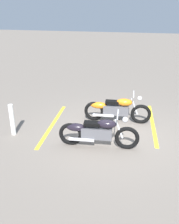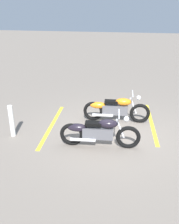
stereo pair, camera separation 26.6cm
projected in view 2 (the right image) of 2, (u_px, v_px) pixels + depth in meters
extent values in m
plane|color=slate|center=(112.00, 133.00, 7.82)|extent=(60.00, 60.00, 0.00)
torus|color=black|center=(140.00, 113.00, 8.37)|extent=(0.67, 0.15, 0.67)
torus|color=black|center=(93.00, 111.00, 8.55)|extent=(0.67, 0.15, 0.67)
cube|color=#59595E|center=(115.00, 110.00, 8.43)|extent=(0.85, 0.27, 0.32)
ellipsoid|color=orange|center=(123.00, 102.00, 8.28)|extent=(0.53, 0.31, 0.24)
ellipsoid|color=orange|center=(98.00, 105.00, 8.44)|extent=(0.57, 0.27, 0.22)
cube|color=black|center=(111.00, 102.00, 8.33)|extent=(0.45, 0.26, 0.09)
cylinder|color=silver|center=(133.00, 106.00, 8.29)|extent=(0.27, 0.07, 0.56)
cylinder|color=silver|center=(133.00, 93.00, 8.13)|extent=(0.07, 0.62, 0.04)
sphere|color=silver|center=(139.00, 98.00, 8.16)|extent=(0.15, 0.15, 0.15)
cylinder|color=silver|center=(103.00, 115.00, 8.41)|extent=(0.70, 0.13, 0.09)
torus|color=black|center=(128.00, 137.00, 6.87)|extent=(0.68, 0.16, 0.67)
torus|color=black|center=(72.00, 134.00, 7.02)|extent=(0.68, 0.16, 0.67)
cube|color=#59595E|center=(98.00, 133.00, 6.92)|extent=(0.85, 0.28, 0.32)
ellipsoid|color=black|center=(108.00, 124.00, 6.77)|extent=(0.54, 0.32, 0.24)
ellipsoid|color=black|center=(77.00, 127.00, 6.92)|extent=(0.58, 0.28, 0.22)
cube|color=black|center=(93.00, 124.00, 6.82)|extent=(0.46, 0.27, 0.09)
cylinder|color=silver|center=(120.00, 128.00, 6.79)|extent=(0.27, 0.08, 0.56)
cylinder|color=silver|center=(119.00, 114.00, 6.63)|extent=(0.08, 0.62, 0.04)
sphere|color=silver|center=(126.00, 119.00, 6.66)|extent=(0.15, 0.15, 0.15)
cylinder|color=silver|center=(83.00, 140.00, 6.89)|extent=(0.70, 0.14, 0.09)
cylinder|color=white|center=(12.00, 121.00, 7.47)|extent=(0.14, 0.14, 0.98)
cube|color=yellow|center=(151.00, 122.00, 8.50)|extent=(0.33, 3.20, 0.01)
cube|color=yellow|center=(52.00, 125.00, 8.31)|extent=(0.33, 3.20, 0.01)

